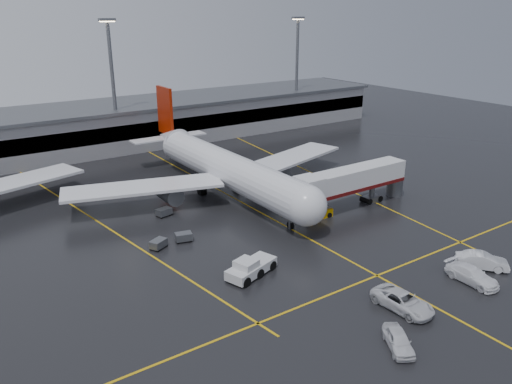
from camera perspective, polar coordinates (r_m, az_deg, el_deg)
ground at (r=71.07m, az=0.42°, el=-2.28°), size 220.00×220.00×0.00m
apron_line_centre at (r=71.07m, az=0.42°, el=-2.27°), size 0.25×90.00×0.02m
apron_line_stop at (r=56.19m, az=13.51°, el=-9.17°), size 60.00×0.25×0.02m
apron_line_left at (r=71.58m, az=-17.62°, el=-3.08°), size 9.99×69.35×0.02m
apron_line_right at (r=88.95m, az=6.27°, el=2.21°), size 7.57×69.64×0.02m
terminal at (r=110.98m, az=-13.99°, el=7.57°), size 122.00×19.00×8.60m
light_mast_mid at (r=102.17m, az=-15.90°, el=12.18°), size 3.00×1.20×25.45m
light_mast_right at (r=124.12m, az=4.64°, el=14.07°), size 3.00×1.20×25.45m
main_airliner at (r=77.37m, az=-3.69°, el=2.85°), size 48.80×45.60×14.10m
jet_bridge at (r=72.67m, az=10.87°, el=1.16°), size 19.90×3.40×6.05m
pushback_tractor at (r=54.32m, az=-0.64°, el=-8.61°), size 6.55×4.21×2.18m
belt_loader at (r=69.55m, az=7.10°, el=-2.42°), size 3.86×1.92×2.41m
service_van_a at (r=50.65m, az=16.25°, el=-11.77°), size 3.16×6.31×1.71m
service_van_b at (r=57.64m, az=23.22°, el=-8.63°), size 2.50×5.80×1.66m
service_van_c at (r=60.98m, az=24.19°, el=-7.12°), size 5.00×5.40×1.80m
service_van_d at (r=45.52m, az=15.80°, el=-15.81°), size 3.81×4.74×1.52m
baggage_cart_a at (r=62.66m, az=-8.19°, el=-5.02°), size 2.26×1.75×1.12m
baggage_cart_b at (r=61.37m, az=-10.98°, el=-5.74°), size 2.37×2.07×1.12m
baggage_cart_c at (r=70.66m, az=-10.36°, el=-2.21°), size 2.24×1.71×1.12m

